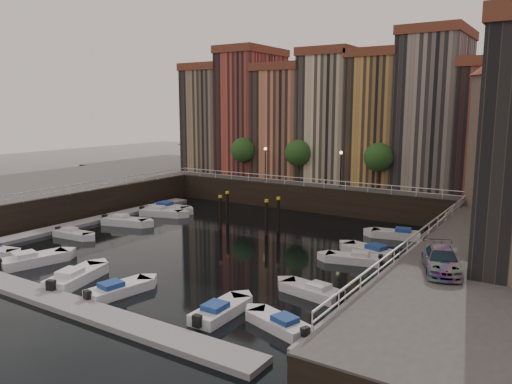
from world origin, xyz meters
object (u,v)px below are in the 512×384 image
Objects in this scene: mooring_pilings at (248,214)px; boat_left_2 at (124,221)px; boat_left_1 at (73,234)px; car_c at (442,262)px; gangway at (445,224)px; car_a at (505,207)px; corner_tower at (496,128)px; car_b at (488,215)px.

boat_left_2 is at bearing -156.98° from mooring_pilings.
car_c is (33.24, -1.19, 3.33)m from boat_left_1.
car_c reaches higher than boat_left_2.
gangway is 31.23m from boat_left_2.
car_a is at bearing 67.50° from car_c.
car_c is at bearing -88.50° from corner_tower.
corner_tower reaches higher than car_b.
corner_tower reaches higher than car_a.
boat_left_2 is at bearing 83.07° from boat_left_1.
car_a is 4.82m from car_b.
car_b is (33.35, 6.64, 3.39)m from boat_left_2.
car_a reaches higher than mooring_pilings.
car_b reaches higher than boat_left_1.
boat_left_2 reaches higher than boat_left_1.
mooring_pilings is at bearing -165.27° from car_a.
mooring_pilings is (-17.59, -5.02, -0.27)m from gangway.
boat_left_1 is at bearing -108.19° from boat_left_2.
gangway reaches higher than boat_left_1.
car_a is 0.92× the size of car_c.
car_b is at bearing -41.93° from gangway.
corner_tower is at bearing 57.20° from gangway.
car_c is (32.99, -7.31, 3.26)m from boat_left_2.
boat_left_1 is at bearing -147.63° from corner_tower.
boat_left_1 is 6.13m from boat_left_2.
car_c is (-0.36, -13.95, -0.12)m from car_b.
gangway is at bearing -164.57° from car_a.
car_b reaches higher than gangway.
car_a is at bearing 22.60° from boat_left_1.
corner_tower is 24.16m from mooring_pilings.
gangway is at bearing 15.92° from mooring_pilings.
gangway is 1.86× the size of car_c.
boat_left_1 is at bearing -137.43° from mooring_pilings.
car_b is (-0.59, -4.78, 0.07)m from car_a.
car_b is at bearing -83.29° from corner_tower.
boat_left_2 is 35.97m from car_a.
mooring_pilings reaches higher than boat_left_1.
gangway is 2.01× the size of car_a.
car_c is (3.48, -17.39, 1.73)m from gangway.
gangway is 18.29m from mooring_pilings.
car_c is at bearing -94.27° from car_a.
car_a reaches higher than car_c.
mooring_pilings is 1.57× the size of car_a.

